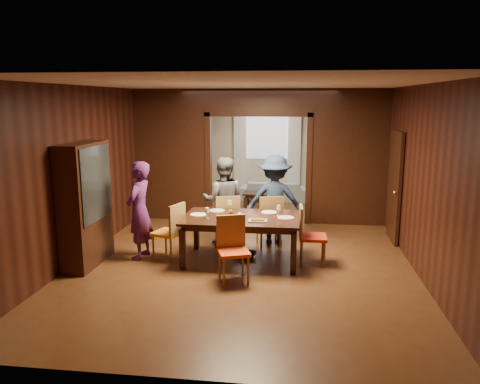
# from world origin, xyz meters

# --- Properties ---
(floor) EXTENTS (9.00, 9.00, 0.00)m
(floor) POSITION_xyz_m (0.00, 0.00, 0.00)
(floor) COLOR #502916
(floor) RESTS_ON ground
(ceiling) EXTENTS (5.50, 9.00, 0.02)m
(ceiling) POSITION_xyz_m (0.00, 0.00, 2.90)
(ceiling) COLOR silver
(ceiling) RESTS_ON room_walls
(room_walls) EXTENTS (5.52, 9.01, 2.90)m
(room_walls) POSITION_xyz_m (0.00, 1.89, 1.51)
(room_walls) COLOR black
(room_walls) RESTS_ON floor
(person_purple) EXTENTS (0.46, 0.64, 1.66)m
(person_purple) POSITION_xyz_m (-1.77, -1.10, 0.83)
(person_purple) COLOR #4E1D54
(person_purple) RESTS_ON floor
(person_grey) EXTENTS (0.83, 0.66, 1.63)m
(person_grey) POSITION_xyz_m (-0.49, -0.11, 0.82)
(person_grey) COLOR #585860
(person_grey) RESTS_ON floor
(person_navy) EXTENTS (1.11, 0.67, 1.67)m
(person_navy) POSITION_xyz_m (0.45, 0.01, 0.84)
(person_navy) COLOR #1B2845
(person_navy) RESTS_ON floor
(sofa) EXTENTS (1.80, 0.73, 0.52)m
(sofa) POSITION_xyz_m (0.24, 3.85, 0.26)
(sofa) COLOR #8BA8B7
(sofa) RESTS_ON floor
(serving_bowl) EXTENTS (0.35, 0.35, 0.09)m
(serving_bowl) POSITION_xyz_m (0.03, -0.88, 0.80)
(serving_bowl) COLOR black
(serving_bowl) RESTS_ON dining_table
(dining_table) EXTENTS (1.92, 1.19, 0.76)m
(dining_table) POSITION_xyz_m (-0.04, -1.04, 0.38)
(dining_table) COLOR black
(dining_table) RESTS_ON floor
(coffee_table) EXTENTS (0.80, 0.50, 0.40)m
(coffee_table) POSITION_xyz_m (-0.07, 2.84, 0.20)
(coffee_table) COLOR black
(coffee_table) RESTS_ON floor
(chair_left) EXTENTS (0.56, 0.56, 0.97)m
(chair_left) POSITION_xyz_m (-1.29, -1.09, 0.48)
(chair_left) COLOR orange
(chair_left) RESTS_ON floor
(chair_right) EXTENTS (0.45, 0.45, 0.97)m
(chair_right) POSITION_xyz_m (1.14, -1.04, 0.48)
(chair_right) COLOR red
(chair_right) RESTS_ON floor
(chair_far_l) EXTENTS (0.54, 0.54, 0.97)m
(chair_far_l) POSITION_xyz_m (-0.41, -0.22, 0.48)
(chair_far_l) COLOR red
(chair_far_l) RESTS_ON floor
(chair_far_r) EXTENTS (0.55, 0.55, 0.97)m
(chair_far_r) POSITION_xyz_m (0.36, -0.16, 0.48)
(chair_far_r) COLOR orange
(chair_far_r) RESTS_ON floor
(chair_near) EXTENTS (0.56, 0.56, 0.97)m
(chair_near) POSITION_xyz_m (-0.04, -1.96, 0.48)
(chair_near) COLOR red
(chair_near) RESTS_ON floor
(hutch) EXTENTS (0.40, 1.20, 2.00)m
(hutch) POSITION_xyz_m (-2.53, -1.50, 1.00)
(hutch) COLOR black
(hutch) RESTS_ON floor
(door_right) EXTENTS (0.06, 0.90, 2.10)m
(door_right) POSITION_xyz_m (2.70, 0.50, 1.05)
(door_right) COLOR black
(door_right) RESTS_ON floor
(window_far) EXTENTS (1.20, 0.03, 1.30)m
(window_far) POSITION_xyz_m (0.00, 4.44, 1.70)
(window_far) COLOR silver
(window_far) RESTS_ON back_wall
(curtain_left) EXTENTS (0.35, 0.06, 2.40)m
(curtain_left) POSITION_xyz_m (-0.75, 4.40, 1.25)
(curtain_left) COLOR white
(curtain_left) RESTS_ON back_wall
(curtain_right) EXTENTS (0.35, 0.06, 2.40)m
(curtain_right) POSITION_xyz_m (0.75, 4.40, 1.25)
(curtain_right) COLOR white
(curtain_right) RESTS_ON back_wall
(plate_left) EXTENTS (0.27, 0.27, 0.01)m
(plate_left) POSITION_xyz_m (-0.78, -1.00, 0.77)
(plate_left) COLOR white
(plate_left) RESTS_ON dining_table
(plate_far_l) EXTENTS (0.27, 0.27, 0.01)m
(plate_far_l) POSITION_xyz_m (-0.51, -0.68, 0.77)
(plate_far_l) COLOR silver
(plate_far_l) RESTS_ON dining_table
(plate_far_r) EXTENTS (0.27, 0.27, 0.01)m
(plate_far_r) POSITION_xyz_m (0.40, -0.69, 0.77)
(plate_far_r) COLOR white
(plate_far_r) RESTS_ON dining_table
(plate_right) EXTENTS (0.27, 0.27, 0.01)m
(plate_right) POSITION_xyz_m (0.69, -1.02, 0.77)
(plate_right) COLOR silver
(plate_right) RESTS_ON dining_table
(plate_near) EXTENTS (0.27, 0.27, 0.01)m
(plate_near) POSITION_xyz_m (-0.07, -1.39, 0.77)
(plate_near) COLOR white
(plate_near) RESTS_ON dining_table
(platter_a) EXTENTS (0.30, 0.20, 0.04)m
(platter_a) POSITION_xyz_m (-0.13, -1.18, 0.78)
(platter_a) COLOR gray
(platter_a) RESTS_ON dining_table
(platter_b) EXTENTS (0.30, 0.20, 0.04)m
(platter_b) POSITION_xyz_m (0.25, -1.28, 0.78)
(platter_b) COLOR gray
(platter_b) RESTS_ON dining_table
(wineglass_left) EXTENTS (0.08, 0.08, 0.18)m
(wineglass_left) POSITION_xyz_m (-0.58, -1.23, 0.85)
(wineglass_left) COLOR silver
(wineglass_left) RESTS_ON dining_table
(wineglass_far) EXTENTS (0.08, 0.08, 0.18)m
(wineglass_far) POSITION_xyz_m (-0.30, -0.60, 0.85)
(wineglass_far) COLOR white
(wineglass_far) RESTS_ON dining_table
(wineglass_right) EXTENTS (0.08, 0.08, 0.18)m
(wineglass_right) POSITION_xyz_m (0.57, -0.89, 0.85)
(wineglass_right) COLOR white
(wineglass_right) RESTS_ON dining_table
(tumbler) EXTENTS (0.07, 0.07, 0.14)m
(tumbler) POSITION_xyz_m (-0.03, -1.37, 0.83)
(tumbler) COLOR white
(tumbler) RESTS_ON dining_table
(condiment_jar) EXTENTS (0.08, 0.08, 0.11)m
(condiment_jar) POSITION_xyz_m (-0.19, -1.11, 0.82)
(condiment_jar) COLOR #4D2312
(condiment_jar) RESTS_ON dining_table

